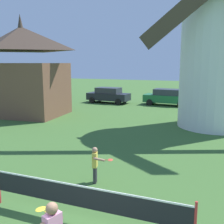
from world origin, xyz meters
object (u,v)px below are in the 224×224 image
object	(u,v)px
tennis_net	(83,197)
parked_car_black	(108,95)
chapel	(23,73)
windmill	(220,30)
parked_car_green	(167,97)
player_far	(96,163)

from	to	relation	value
tennis_net	parked_car_black	world-z (taller)	parked_car_black
parked_car_black	chapel	bearing A→B (deg)	-114.21
parked_car_black	chapel	distance (m)	9.42
windmill	parked_car_green	world-z (taller)	windmill
tennis_net	player_far	xyz separation A→B (m)	(-0.68, 2.22, 0.02)
windmill	player_far	distance (m)	12.09
parked_car_black	player_far	bearing A→B (deg)	-69.29
windmill	chapel	distance (m)	14.22
windmill	parked_car_black	size ratio (longest dim) A/B	2.88
parked_car_black	chapel	size ratio (longest dim) A/B	0.58
tennis_net	parked_car_black	bearing A→B (deg)	110.29
tennis_net	chapel	world-z (taller)	chapel
parked_car_green	chapel	xyz separation A→B (m)	(-9.56, -8.85, 2.47)
parked_car_green	chapel	distance (m)	13.26
parked_car_green	windmill	bearing A→B (deg)	-60.72
windmill	chapel	size ratio (longest dim) A/B	1.66
tennis_net	player_far	world-z (taller)	player_far
parked_car_black	parked_car_green	xyz separation A→B (m)	(5.83, 0.56, 0.00)
player_far	chapel	xyz separation A→B (m)	(-10.35, 9.24, 2.57)
parked_car_green	parked_car_black	bearing A→B (deg)	-174.54
windmill	parked_car_black	xyz separation A→B (m)	(-10.21, 7.24, -5.14)
tennis_net	parked_car_green	size ratio (longest dim) A/B	1.23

